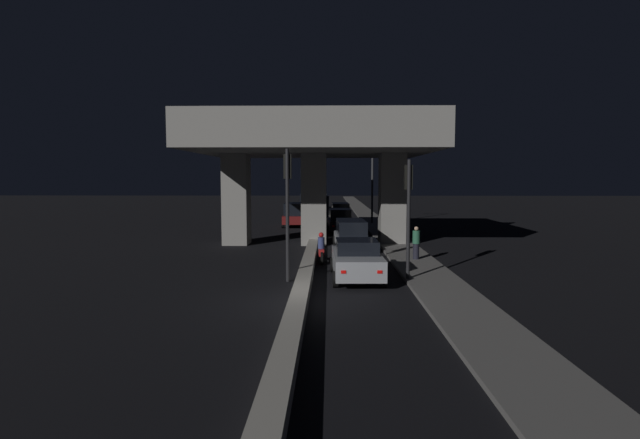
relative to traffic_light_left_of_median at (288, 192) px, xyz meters
name	(u,v)px	position (x,y,z in m)	size (l,w,h in m)	color
ground_plane	(300,302)	(0.68, -3.35, -3.51)	(200.00, 200.00, 0.00)	black
median_divider	(320,216)	(0.68, 31.65, -3.30)	(0.56, 126.00, 0.43)	gray
sidewalk_right	(375,223)	(5.67, 24.65, -3.44)	(2.18, 126.00, 0.14)	#5B5956
elevated_overpass	(314,144)	(0.68, 11.03, 2.56)	(13.74, 12.82, 8.36)	gray
traffic_light_left_of_median	(288,192)	(0.00, 0.00, 0.00)	(0.30, 0.49, 5.16)	black
traffic_light_right_of_median	(408,199)	(4.68, 0.00, -0.28)	(0.30, 0.49, 4.74)	black
street_lamp	(368,173)	(4.92, 24.04, 1.00)	(2.69, 0.32, 7.51)	#2D2D30
car_silver_lead	(357,259)	(2.71, 0.39, -2.71)	(2.08, 4.67, 1.60)	gray
car_silver_second	(351,234)	(2.86, 8.81, -2.63)	(2.05, 4.57, 1.67)	gray
car_black_third	(340,220)	(2.39, 17.57, -2.61)	(2.03, 4.37, 1.77)	black
car_taxi_yellow_fourth	(340,212)	(2.62, 26.04, -2.57)	(1.95, 4.41, 1.78)	gold
car_dark_red_lead_oncoming	(294,214)	(-1.39, 22.35, -2.48)	(1.90, 4.71, 1.97)	#591414
car_black_second_oncoming	(301,209)	(-1.47, 34.36, -2.81)	(2.09, 4.15, 1.35)	black
car_black_third_oncoming	(306,201)	(-1.47, 46.44, -2.43)	(2.11, 4.89, 2.07)	black
motorcycle_red_filtering_near	(321,250)	(1.24, 4.32, -2.90)	(0.34, 1.87, 1.46)	black
motorcycle_blue_filtering_mid	(323,232)	(1.22, 12.14, -2.89)	(0.33, 1.74, 1.46)	black
pedestrian_on_sidewalk	(416,243)	(5.81, 4.61, -2.59)	(0.35, 0.35, 1.58)	black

